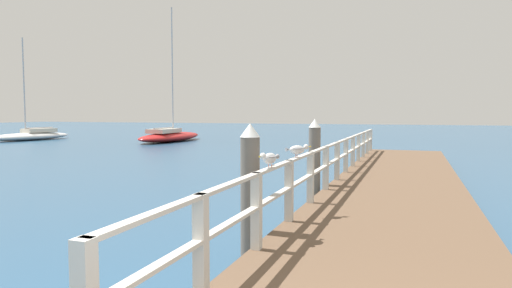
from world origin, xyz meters
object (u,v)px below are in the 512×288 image
object	(u,v)px
seagull_background	(297,149)
boat_4	(31,135)
seagull_foreground	(269,158)
dock_piling_far	(314,159)
dock_piling_near	(250,189)
boat_3	(170,136)

from	to	relation	value
seagull_background	boat_4	xyz separation A→B (m)	(-25.57, 19.08, -1.12)
seagull_foreground	boat_4	world-z (taller)	boat_4
seagull_background	seagull_foreground	bearing A→B (deg)	-42.80
dock_piling_far	boat_4	distance (m)	29.77
boat_4	seagull_background	bearing A→B (deg)	151.33
dock_piling_far	boat_4	size ratio (longest dim) A/B	0.25
dock_piling_far	boat_4	xyz separation A→B (m)	(-25.18, 15.88, -0.62)
dock_piling_near	boat_4	size ratio (longest dim) A/B	0.25
dock_piling_near	boat_4	xyz separation A→B (m)	(-25.18, 20.34, -0.62)
seagull_background	boat_3	size ratio (longest dim) A/B	0.04
boat_4	seagull_foreground	bearing A→B (deg)	149.19
seagull_background	boat_4	bearing A→B (deg)	-169.23
boat_3	boat_4	size ratio (longest dim) A/B	1.27
dock_piling_near	dock_piling_far	distance (m)	4.46
seagull_background	boat_3	bearing A→B (deg)	172.40
dock_piling_near	boat_3	bearing A→B (deg)	122.67
seagull_background	dock_piling_near	bearing A→B (deg)	-59.57
dock_piling_near	boat_3	xyz separation A→B (m)	(-14.47, 22.56, -0.58)
dock_piling_far	seagull_background	world-z (taller)	dock_piling_far
boat_3	dock_piling_far	bearing A→B (deg)	-52.98
dock_piling_far	seagull_foreground	distance (m)	4.77
seagull_foreground	boat_3	world-z (taller)	boat_3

